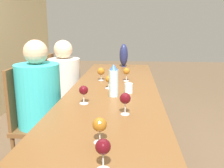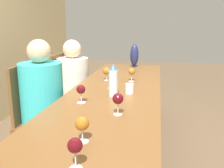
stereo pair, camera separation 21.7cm
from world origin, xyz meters
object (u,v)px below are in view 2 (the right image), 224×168
object	(u,v)px
wine_glass_6	(106,71)
chair_near	(36,115)
wine_glass_1	(82,124)
wine_glass_2	(111,80)
chair_far	(68,91)
person_far	(75,84)
wine_glass_0	(132,72)
wine_glass_4	(118,99)
wine_glass_5	(75,146)
water_bottle	(113,81)
wine_glass_3	(81,90)
vase	(134,55)
person_near	(44,102)
water_tumbler	(129,89)

from	to	relation	value
wine_glass_6	chair_near	size ratio (longest dim) A/B	0.15
wine_glass_1	wine_glass_2	distance (m)	1.14
chair_far	person_far	bearing A→B (deg)	-90.00
wine_glass_0	chair_far	distance (m)	0.98
wine_glass_2	person_far	world-z (taller)	person_far
wine_glass_4	wine_glass_2	bearing A→B (deg)	14.29
wine_glass_5	person_far	xyz separation A→B (m)	(2.05, 0.71, -0.24)
wine_glass_5	chair_far	size ratio (longest dim) A/B	0.15
water_bottle	chair_far	world-z (taller)	water_bottle
wine_glass_3	chair_far	size ratio (longest dim) A/B	0.15
wine_glass_0	vase	bearing A→B (deg)	3.81
vase	person_near	xyz separation A→B (m)	(-1.49, 0.70, -0.28)
wine_glass_4	person_far	bearing A→B (deg)	29.84
wine_glass_1	chair_near	xyz separation A→B (m)	(0.92, 0.76, -0.34)
vase	wine_glass_0	size ratio (longest dim) A/B	2.26
water_tumbler	wine_glass_0	world-z (taller)	wine_glass_0
water_bottle	wine_glass_5	size ratio (longest dim) A/B	1.96
wine_glass_6	wine_glass_1	bearing A→B (deg)	-173.20
wine_glass_1	person_far	bearing A→B (deg)	20.21
chair_near	chair_far	size ratio (longest dim) A/B	1.00
water_tumbler	wine_glass_4	bearing A→B (deg)	178.39
wine_glass_0	person_far	bearing A→B (deg)	66.86
water_bottle	wine_glass_3	bearing A→B (deg)	135.57
water_tumbler	chair_near	distance (m)	0.94
wine_glass_2	person_far	bearing A→B (deg)	42.39
wine_glass_0	wine_glass_1	xyz separation A→B (m)	(-1.47, 0.10, -0.01)
vase	wine_glass_4	xyz separation A→B (m)	(-1.98, -0.08, -0.06)
vase	person_near	size ratio (longest dim) A/B	0.27
wine_glass_2	wine_glass_1	bearing A→B (deg)	-177.02
water_tumbler	wine_glass_6	distance (m)	0.58
wine_glass_2	chair_near	distance (m)	0.80
water_bottle	wine_glass_3	world-z (taller)	water_bottle
person_near	wine_glass_5	bearing A→B (deg)	-148.76
wine_glass_2	chair_far	distance (m)	1.02
water_tumbler	wine_glass_4	size ratio (longest dim) A/B	0.58
wine_glass_0	chair_far	world-z (taller)	chair_far
water_tumbler	wine_glass_1	distance (m)	1.00
water_tumbler	chair_far	size ratio (longest dim) A/B	0.09
wine_glass_3	wine_glass_2	bearing A→B (deg)	-17.06
wine_glass_3	chair_far	bearing A→B (deg)	25.51
wine_glass_4	wine_glass_6	distance (m)	1.09
wine_glass_3	wine_glass_6	size ratio (longest dim) A/B	1.01
person_near	vase	bearing A→B (deg)	-25.25
wine_glass_2	person_near	bearing A→B (deg)	109.90
vase	wine_glass_1	xyz separation A→B (m)	(-2.41, 0.04, -0.07)
wine_glass_6	chair_far	bearing A→B (deg)	61.25
person_far	wine_glass_2	bearing A→B (deg)	-137.61
water_bottle	chair_near	world-z (taller)	water_bottle
person_far	chair_near	bearing A→B (deg)	173.77
vase	wine_glass_2	world-z (taller)	vase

